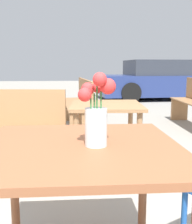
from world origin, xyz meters
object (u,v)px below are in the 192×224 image
Objects in this scene: table_front at (80,165)px; table_back at (106,117)px; parked_car at (162,81)px; flower_vase at (96,116)px; bench_far at (80,102)px.

table_back is at bearing 77.56° from table_front.
parked_car is at bearing 66.90° from table_back.
table_front is 1.45m from table_back.
flower_vase reaches higher than table_back.
flower_vase is 1.49m from table_back.
table_front is at bearing -111.26° from parked_car.
bench_far is (0.15, 3.50, -0.15)m from table_front.
table_front is 0.22× the size of parked_car.
parked_car is (3.03, 7.79, -0.02)m from table_front.
bench_far is (0.08, 3.52, -0.38)m from flower_vase.
table_front is 0.52× the size of bench_far.
parked_car is (2.72, 6.38, 0.03)m from table_back.
parked_car reaches higher than flower_vase.
table_back is (0.24, 1.44, -0.27)m from flower_vase.
bench_far reaches higher than table_front.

